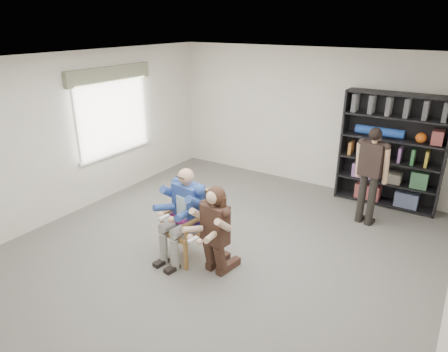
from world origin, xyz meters
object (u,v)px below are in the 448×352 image
Objects in this scene: standing_man at (370,177)px; armchair at (185,224)px; seated_man at (185,214)px; kneeling_woman at (214,232)px; bookshelf at (391,151)px.

armchair is at bearing -117.52° from standing_man.
armchair is 0.16m from seated_man.
seated_man is (0.00, 0.00, 0.16)m from armchair.
armchair is at bearing -81.30° from seated_man.
bookshelf is (1.48, 3.60, 0.41)m from kneeling_woman.
bookshelf reaches higher than armchair.
armchair is 0.60m from kneeling_woman.
armchair is at bearing 177.01° from kneeling_woman.
seated_man reaches higher than armchair.
seated_man is 3.16m from standing_man.
seated_man is at bearing -120.55° from bookshelf.
armchair is 0.84× the size of kneeling_woman.
bookshelf is (2.06, 3.48, 0.52)m from armchair.
kneeling_woman is at bearing -2.99° from armchair.
kneeling_woman reaches higher than armchair.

